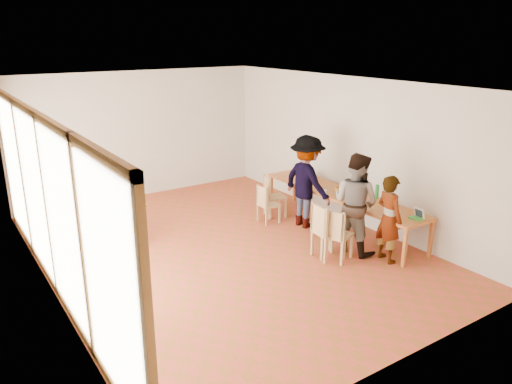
% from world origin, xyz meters
% --- Properties ---
extents(ground, '(8.00, 8.00, 0.00)m').
position_xyz_m(ground, '(0.00, 0.00, 0.00)').
color(ground, '#AF432A').
rests_on(ground, ground).
extents(wall_back, '(6.00, 0.10, 3.00)m').
position_xyz_m(wall_back, '(0.00, 4.00, 1.50)').
color(wall_back, beige).
rests_on(wall_back, ground).
extents(wall_front, '(6.00, 0.10, 3.00)m').
position_xyz_m(wall_front, '(0.00, -4.00, 1.50)').
color(wall_front, beige).
rests_on(wall_front, ground).
extents(wall_right, '(0.10, 8.00, 3.00)m').
position_xyz_m(wall_right, '(3.00, 0.00, 1.50)').
color(wall_right, beige).
rests_on(wall_right, ground).
extents(window_wall, '(0.10, 8.00, 3.00)m').
position_xyz_m(window_wall, '(-2.96, 0.00, 1.50)').
color(window_wall, white).
rests_on(window_wall, ground).
extents(ceiling, '(6.00, 8.00, 0.04)m').
position_xyz_m(ceiling, '(0.00, 0.00, 3.02)').
color(ceiling, white).
rests_on(ceiling, wall_back).
extents(communal_table, '(0.80, 4.00, 0.75)m').
position_xyz_m(communal_table, '(2.50, -0.37, 0.70)').
color(communal_table, '#AD5B26').
rests_on(communal_table, ground).
extents(side_table, '(0.90, 0.90, 0.75)m').
position_xyz_m(side_table, '(-1.53, 1.48, 0.67)').
color(side_table, '#AD5B26').
rests_on(side_table, ground).
extents(chair_near, '(0.57, 0.57, 0.51)m').
position_xyz_m(chair_near, '(1.34, -1.46, 0.58)').
color(chair_near, tan).
rests_on(chair_near, ground).
extents(chair_mid, '(0.51, 0.51, 0.53)m').
position_xyz_m(chair_mid, '(1.26, -1.27, 0.61)').
color(chair_mid, tan).
rests_on(chair_mid, ground).
extents(chair_far, '(0.40, 0.40, 0.43)m').
position_xyz_m(chair_far, '(1.40, 0.72, 0.50)').
color(chair_far, tan).
rests_on(chair_far, ground).
extents(chair_empty, '(0.53, 0.53, 0.48)m').
position_xyz_m(chair_empty, '(1.74, 0.99, 0.55)').
color(chair_empty, tan).
rests_on(chair_empty, ground).
extents(chair_spare, '(0.60, 0.60, 0.51)m').
position_xyz_m(chair_spare, '(-2.38, 0.46, 0.58)').
color(chair_spare, tan).
rests_on(chair_spare, ground).
extents(person_near, '(0.44, 0.60, 1.54)m').
position_xyz_m(person_near, '(2.12, -1.95, 0.77)').
color(person_near, gray).
rests_on(person_near, ground).
extents(person_mid, '(0.86, 1.01, 1.84)m').
position_xyz_m(person_mid, '(1.93, -1.33, 0.92)').
color(person_mid, gray).
rests_on(person_mid, ground).
extents(person_far, '(0.75, 1.25, 1.89)m').
position_xyz_m(person_far, '(2.01, 0.13, 0.95)').
color(person_far, gray).
rests_on(person_far, ground).
extents(laptop_near, '(0.20, 0.23, 0.18)m').
position_xyz_m(laptop_near, '(2.59, -2.17, 0.80)').
color(laptop_near, green).
rests_on(laptop_near, communal_table).
extents(laptop_mid, '(0.23, 0.26, 0.20)m').
position_xyz_m(laptop_mid, '(2.55, -0.55, 0.81)').
color(laptop_mid, green).
rests_on(laptop_mid, communal_table).
extents(laptop_far, '(0.23, 0.25, 0.19)m').
position_xyz_m(laptop_far, '(2.68, 0.77, 0.80)').
color(laptop_far, green).
rests_on(laptop_far, communal_table).
extents(yellow_mug, '(0.14, 0.14, 0.10)m').
position_xyz_m(yellow_mug, '(2.46, -0.31, 0.80)').
color(yellow_mug, gold).
rests_on(yellow_mug, communal_table).
extents(green_bottle, '(0.07, 0.07, 0.28)m').
position_xyz_m(green_bottle, '(2.82, -1.01, 0.89)').
color(green_bottle, '#198229').
rests_on(green_bottle, communal_table).
extents(clear_glass, '(0.07, 0.07, 0.09)m').
position_xyz_m(clear_glass, '(2.19, -0.23, 0.80)').
color(clear_glass, silver).
rests_on(clear_glass, communal_table).
extents(condiment_cup, '(0.08, 0.08, 0.06)m').
position_xyz_m(condiment_cup, '(2.49, -1.56, 0.78)').
color(condiment_cup, white).
rests_on(condiment_cup, communal_table).
extents(pink_phone, '(0.05, 0.10, 0.01)m').
position_xyz_m(pink_phone, '(2.48, 0.31, 0.76)').
color(pink_phone, '#C93C69').
rests_on(pink_phone, communal_table).
extents(black_pouch, '(0.16, 0.26, 0.09)m').
position_xyz_m(black_pouch, '(2.77, -0.54, 0.80)').
color(black_pouch, black).
rests_on(black_pouch, communal_table).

